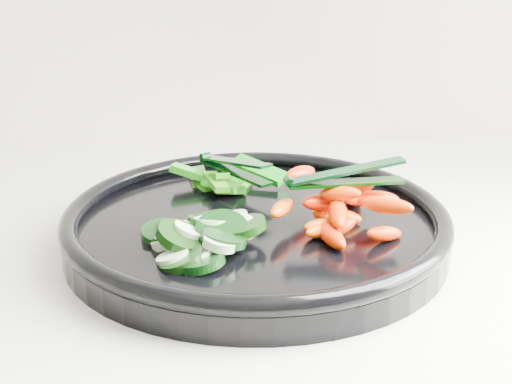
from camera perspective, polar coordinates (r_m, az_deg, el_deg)
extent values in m
cylinder|color=black|center=(0.70, 0.00, -3.28)|extent=(0.47, 0.47, 0.02)
torus|color=black|center=(0.69, 0.00, -1.87)|extent=(0.47, 0.47, 0.02)
cylinder|color=black|center=(0.61, -5.93, -5.42)|extent=(0.05, 0.05, 0.02)
cylinder|color=beige|center=(0.61, -6.64, -5.22)|extent=(0.03, 0.03, 0.02)
cylinder|color=black|center=(0.66, -6.29, -3.24)|extent=(0.05, 0.06, 0.03)
cylinder|color=beige|center=(0.65, -6.54, -3.67)|extent=(0.04, 0.04, 0.02)
cylinder|color=black|center=(0.60, -4.44, -5.59)|extent=(0.05, 0.05, 0.02)
cylinder|color=#D6FAC8|center=(0.61, -4.94, -5.10)|extent=(0.04, 0.04, 0.02)
cylinder|color=black|center=(0.68, -4.48, -2.60)|extent=(0.06, 0.06, 0.02)
cylinder|color=#CBECBD|center=(0.67, -4.75, -2.84)|extent=(0.03, 0.03, 0.02)
cylinder|color=black|center=(0.65, -6.79, -3.54)|extent=(0.05, 0.05, 0.01)
cylinder|color=beige|center=(0.65, -5.51, -3.71)|extent=(0.04, 0.04, 0.01)
cylinder|color=black|center=(0.66, -7.40, -3.30)|extent=(0.05, 0.05, 0.02)
cylinder|color=beige|center=(0.64, -5.75, -3.84)|extent=(0.04, 0.04, 0.02)
cylinder|color=black|center=(0.66, -5.49, -3.39)|extent=(0.05, 0.05, 0.02)
cylinder|color=beige|center=(0.64, -6.95, -3.92)|extent=(0.05, 0.05, 0.02)
cylinder|color=black|center=(0.66, -3.87, -2.38)|extent=(0.05, 0.05, 0.02)
cylinder|color=#E1FAC8|center=(0.65, -3.47, -2.50)|extent=(0.05, 0.05, 0.02)
cylinder|color=black|center=(0.63, -6.02, -3.60)|extent=(0.06, 0.06, 0.03)
cylinder|color=#DEF8C6|center=(0.63, -5.35, -3.18)|extent=(0.04, 0.04, 0.02)
cylinder|color=black|center=(0.63, -2.72, -3.16)|extent=(0.07, 0.07, 0.03)
cylinder|color=beige|center=(0.64, -1.16, -2.82)|extent=(0.04, 0.04, 0.02)
cylinder|color=black|center=(0.64, -0.99, -2.84)|extent=(0.04, 0.04, 0.02)
cylinder|color=beige|center=(0.66, -1.84, -2.21)|extent=(0.03, 0.03, 0.02)
cylinder|color=black|center=(0.62, -2.53, -3.75)|extent=(0.05, 0.05, 0.02)
cylinder|color=beige|center=(0.61, -2.93, -4.15)|extent=(0.04, 0.04, 0.01)
ellipsoid|color=#E64200|center=(0.66, 6.67, -2.93)|extent=(0.04, 0.03, 0.02)
ellipsoid|color=#EF5E00|center=(0.66, 5.60, -2.72)|extent=(0.05, 0.03, 0.02)
ellipsoid|color=red|center=(0.64, 6.03, -3.50)|extent=(0.03, 0.05, 0.02)
ellipsoid|color=#EC4800|center=(0.69, 5.56, -1.63)|extent=(0.03, 0.05, 0.03)
ellipsoid|color=#F94700|center=(0.65, 10.24, -3.30)|extent=(0.05, 0.03, 0.02)
ellipsoid|color=red|center=(0.69, 6.44, -1.68)|extent=(0.04, 0.04, 0.02)
ellipsoid|color=#FF6800|center=(0.65, 5.07, -3.08)|extent=(0.04, 0.03, 0.02)
ellipsoid|color=#E35500|center=(0.69, 6.51, -1.96)|extent=(0.05, 0.02, 0.03)
ellipsoid|color=red|center=(0.74, 7.83, -0.34)|extent=(0.03, 0.05, 0.03)
ellipsoid|color=#F95000|center=(0.73, 6.08, -0.67)|extent=(0.02, 0.05, 0.02)
ellipsoid|color=#FD5700|center=(0.66, 2.10, -1.29)|extent=(0.04, 0.05, 0.02)
ellipsoid|color=red|center=(0.69, 8.24, -0.56)|extent=(0.04, 0.04, 0.02)
ellipsoid|color=#F95400|center=(0.69, 6.73, -0.47)|extent=(0.04, 0.04, 0.02)
ellipsoid|color=#E75100|center=(0.66, 6.57, -1.67)|extent=(0.03, 0.06, 0.02)
ellipsoid|color=#FF0E00|center=(0.68, 5.34, -0.82)|extent=(0.05, 0.04, 0.03)
ellipsoid|color=#FF3300|center=(0.70, 9.52, -0.57)|extent=(0.06, 0.03, 0.02)
ellipsoid|color=#FA4200|center=(0.66, 6.73, -0.12)|extent=(0.04, 0.03, 0.02)
ellipsoid|color=#FF1B00|center=(0.72, 3.60, 1.49)|extent=(0.04, 0.04, 0.02)
ellipsoid|color=#FA3F00|center=(0.68, 7.86, 0.44)|extent=(0.04, 0.02, 0.02)
ellipsoid|color=#F24300|center=(0.64, 10.47, -1.08)|extent=(0.05, 0.05, 0.02)
cube|color=#226809|center=(0.77, -1.64, 0.47)|extent=(0.04, 0.06, 0.02)
cube|color=#096309|center=(0.77, -2.18, 0.44)|extent=(0.03, 0.05, 0.01)
cube|color=#0D6809|center=(0.79, -2.54, 0.82)|extent=(0.06, 0.04, 0.02)
cube|color=#1F720A|center=(0.81, -4.62, 1.24)|extent=(0.02, 0.05, 0.01)
cube|color=#0E6D0A|center=(0.78, -3.05, 0.69)|extent=(0.04, 0.05, 0.02)
cube|color=#1E6109|center=(0.78, -3.53, 1.28)|extent=(0.04, 0.05, 0.02)
cube|color=#09640C|center=(0.79, -4.98, 1.48)|extent=(0.05, 0.03, 0.02)
cube|color=#22720A|center=(0.76, -3.22, 0.83)|extent=(0.03, 0.06, 0.01)
cube|color=#0C6D0A|center=(0.79, 0.25, 1.78)|extent=(0.06, 0.06, 0.02)
cylinder|color=black|center=(0.66, 2.62, 0.87)|extent=(0.01, 0.01, 0.01)
cube|color=black|center=(0.67, 7.22, 0.74)|extent=(0.11, 0.02, 0.00)
cube|color=black|center=(0.67, 7.26, 1.67)|extent=(0.11, 0.02, 0.02)
cylinder|color=black|center=(0.81, -4.08, 2.89)|extent=(0.01, 0.01, 0.01)
cube|color=black|center=(0.77, -1.71, 1.62)|extent=(0.07, 0.10, 0.00)
cube|color=black|center=(0.77, -1.72, 2.43)|extent=(0.07, 0.10, 0.02)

